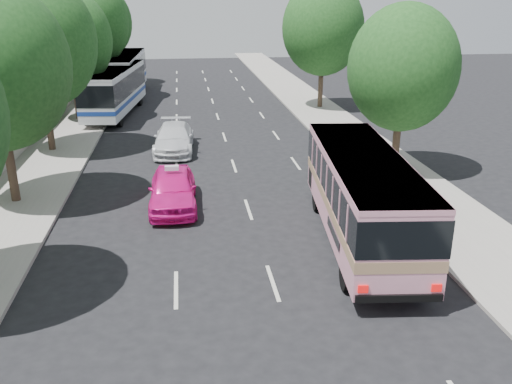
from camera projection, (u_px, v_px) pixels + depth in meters
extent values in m
plane|color=black|center=(233.00, 255.00, 18.09)|extent=(120.00, 120.00, 0.00)
cube|color=#9E998E|center=(75.00, 126.00, 35.59)|extent=(4.00, 90.00, 0.15)
cube|color=#9E998E|center=(327.00, 119.00, 37.77)|extent=(4.00, 90.00, 0.12)
cube|color=#9E998E|center=(45.00, 114.00, 35.08)|extent=(0.30, 90.00, 1.50)
cylinder|color=#38281E|center=(10.00, 162.00, 21.97)|extent=(0.36, 0.36, 3.61)
cylinder|color=#38281E|center=(48.00, 118.00, 29.36)|extent=(0.36, 0.36, 3.80)
ellipsoid|color=#1A4619|center=(38.00, 42.00, 27.98)|extent=(6.00, 6.00, 6.90)
sphere|color=#1A4619|center=(42.00, 18.00, 27.35)|extent=(3.90, 3.90, 3.90)
cylinder|color=#38281E|center=(76.00, 95.00, 36.87)|extent=(0.36, 0.36, 3.50)
ellipsoid|color=#1A4619|center=(70.00, 39.00, 35.60)|extent=(5.52, 5.52, 6.35)
sphere|color=#1A4619|center=(73.00, 22.00, 35.00)|extent=(3.59, 3.59, 3.59)
cylinder|color=#38281E|center=(94.00, 75.00, 44.24)|extent=(0.36, 0.36, 3.99)
ellipsoid|color=#1A4619|center=(89.00, 21.00, 42.80)|extent=(6.30, 6.30, 7.24)
sphere|color=#1A4619|center=(92.00, 5.00, 42.14)|extent=(4.09, 4.09, 4.09)
cylinder|color=#38281E|center=(104.00, 65.00, 51.70)|extent=(0.36, 0.36, 3.72)
ellipsoid|color=#1A4619|center=(100.00, 22.00, 50.36)|extent=(5.88, 5.88, 6.76)
sphere|color=#1A4619|center=(103.00, 9.00, 49.73)|extent=(3.82, 3.82, 3.82)
cylinder|color=#38281E|center=(396.00, 140.00, 26.09)|extent=(0.36, 0.36, 3.23)
ellipsoid|color=#1A4619|center=(403.00, 68.00, 24.93)|extent=(5.10, 5.10, 5.87)
sphere|color=#1A4619|center=(416.00, 46.00, 24.35)|extent=(3.32, 3.31, 3.31)
cylinder|color=#38281E|center=(321.00, 83.00, 40.92)|extent=(0.36, 0.36, 3.80)
ellipsoid|color=#1A4619|center=(323.00, 28.00, 39.55)|extent=(6.00, 6.00, 6.90)
sphere|color=#1A4619|center=(330.00, 11.00, 38.91)|extent=(3.90, 3.90, 3.90)
cube|color=pink|center=(362.00, 193.00, 18.53)|extent=(3.45, 9.97, 2.62)
cube|color=#9E7A59|center=(361.00, 201.00, 18.63)|extent=(3.49, 9.99, 0.34)
cube|color=black|center=(363.00, 179.00, 18.37)|extent=(3.51, 10.00, 1.07)
cube|color=pink|center=(364.00, 158.00, 18.11)|extent=(3.47, 9.99, 0.16)
cylinder|color=black|center=(318.00, 198.00, 21.70)|extent=(0.40, 1.04, 1.02)
cylinder|color=black|center=(371.00, 198.00, 21.76)|extent=(0.40, 1.04, 1.02)
cylinder|color=black|center=(347.00, 274.00, 15.83)|extent=(0.40, 1.04, 1.02)
cylinder|color=black|center=(419.00, 273.00, 15.89)|extent=(0.40, 1.04, 1.02)
imported|color=#EB148C|center=(173.00, 189.00, 21.93)|extent=(1.90, 4.67, 1.59)
imported|color=silver|center=(174.00, 138.00, 29.86)|extent=(2.34, 5.20, 1.48)
cube|color=silver|center=(115.00, 88.00, 38.61)|extent=(3.57, 11.23, 2.80)
cube|color=black|center=(114.00, 83.00, 38.49)|extent=(3.63, 11.26, 1.38)
cube|color=navy|center=(116.00, 98.00, 38.85)|extent=(3.61, 11.25, 0.28)
cube|color=silver|center=(113.00, 69.00, 38.15)|extent=(3.59, 11.25, 0.13)
cylinder|color=black|center=(113.00, 99.00, 42.35)|extent=(0.41, 1.04, 1.01)
cylinder|color=black|center=(139.00, 99.00, 42.39)|extent=(0.41, 1.04, 1.01)
cylinder|color=black|center=(88.00, 119.00, 35.44)|extent=(0.41, 1.04, 1.01)
cylinder|color=black|center=(119.00, 119.00, 35.49)|extent=(0.41, 1.04, 1.01)
cube|color=silver|center=(124.00, 73.00, 45.44)|extent=(2.93, 11.83, 2.98)
cube|color=black|center=(124.00, 68.00, 45.32)|extent=(2.98, 11.86, 1.47)
cube|color=navy|center=(125.00, 82.00, 45.70)|extent=(2.97, 11.85, 0.29)
cube|color=silver|center=(123.00, 55.00, 44.95)|extent=(2.95, 11.85, 0.14)
cylinder|color=black|center=(118.00, 84.00, 49.33)|extent=(0.35, 1.09, 1.08)
cylinder|color=black|center=(143.00, 84.00, 49.53)|extent=(0.35, 1.09, 1.08)
cylinder|color=black|center=(104.00, 99.00, 42.01)|extent=(0.35, 1.09, 1.08)
cylinder|color=black|center=(133.00, 99.00, 42.22)|extent=(0.35, 1.09, 1.08)
cube|color=silver|center=(172.00, 168.00, 21.63)|extent=(0.55, 0.18, 0.18)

